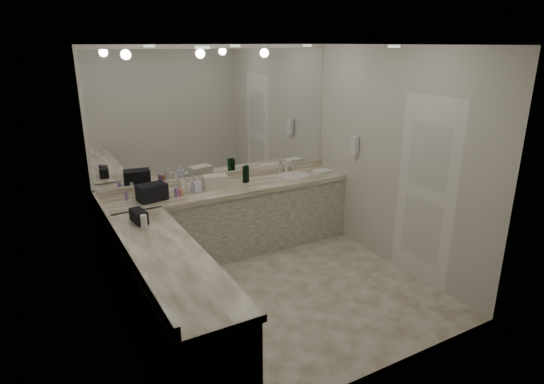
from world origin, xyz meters
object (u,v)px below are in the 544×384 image
soap_bottle_b (197,184)px  soap_bottle_c (221,180)px  hand_towel (322,172)px  wall_phone (355,145)px  black_toiletry_bag (152,193)px  cream_cosmetic_case (215,181)px  sink (294,176)px  soap_bottle_a (182,184)px

soap_bottle_b → soap_bottle_c: size_ratio=1.18×
hand_towel → wall_phone: bearing=-64.4°
black_toiletry_bag → wall_phone: bearing=-9.8°
black_toiletry_bag → hand_towel: 2.36m
cream_cosmetic_case → wall_phone: bearing=-6.9°
soap_bottle_b → sink: bearing=0.8°
wall_phone → hand_towel: wall_phone is taller
cream_cosmetic_case → soap_bottle_c: cream_cosmetic_case is taller
hand_towel → soap_bottle_c: size_ratio=1.50×
sink → hand_towel: bearing=-11.7°
hand_towel → soap_bottle_b: size_ratio=1.27×
black_toiletry_bag → hand_towel: (2.36, -0.03, -0.07)m
wall_phone → black_toiletry_bag: wall_phone is taller
wall_phone → cream_cosmetic_case: 1.86m
black_toiletry_bag → soap_bottle_b: bearing=3.8°
cream_cosmetic_case → soap_bottle_a: 0.44m
hand_towel → soap_bottle_b: bearing=177.9°
soap_bottle_a → soap_bottle_b: (0.18, -0.03, -0.02)m
sink → hand_towel: (0.41, -0.08, 0.03)m
cream_cosmetic_case → hand_towel: bearing=5.7°
wall_phone → cream_cosmetic_case: wall_phone is taller
sink → black_toiletry_bag: bearing=-178.3°
black_toiletry_bag → soap_bottle_a: (0.38, 0.07, 0.02)m
sink → soap_bottle_b: soap_bottle_b is taller
soap_bottle_a → soap_bottle_b: soap_bottle_a is taller
black_toiletry_bag → soap_bottle_b: 0.56m
soap_bottle_c → cream_cosmetic_case: bearing=-174.4°
hand_towel → soap_bottle_a: bearing=177.3°
soap_bottle_c → black_toiletry_bag: bearing=-173.8°
soap_bottle_a → sink: bearing=-0.4°
soap_bottle_b → cream_cosmetic_case: bearing=11.6°
wall_phone → soap_bottle_a: wall_phone is taller
black_toiletry_bag → cream_cosmetic_case: (0.81, 0.09, -0.01)m
hand_towel → soap_bottle_c: (-1.46, 0.13, 0.06)m
soap_bottle_a → black_toiletry_bag: bearing=-170.0°
soap_bottle_a → hand_towel: bearing=-2.7°
cream_cosmetic_case → soap_bottle_c: 0.08m
cream_cosmetic_case → hand_towel: size_ratio=1.18×
sink → soap_bottle_c: 1.06m
sink → hand_towel: size_ratio=1.80×
black_toiletry_bag → soap_bottle_c: (0.90, 0.10, -0.01)m
soap_bottle_a → wall_phone: bearing=-13.2°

